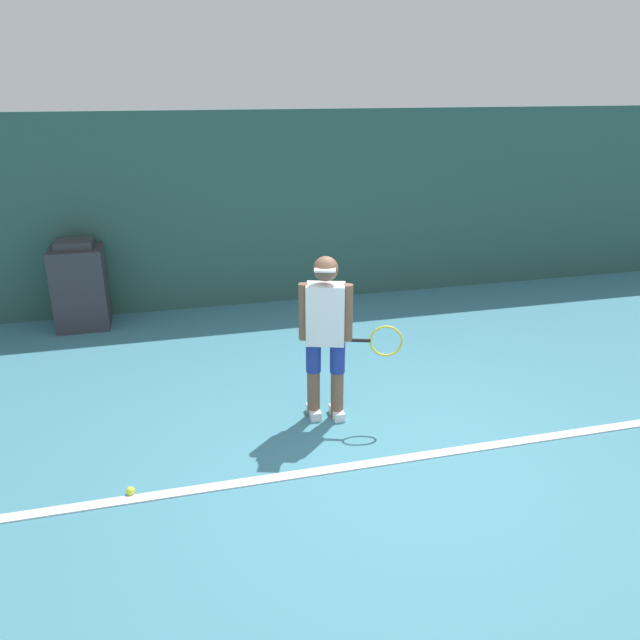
% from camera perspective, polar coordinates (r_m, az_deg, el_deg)
% --- Properties ---
extents(ground_plane, '(24.00, 24.00, 0.00)m').
position_cam_1_polar(ground_plane, '(5.41, 6.44, -12.35)').
color(ground_plane, teal).
extents(back_wall, '(24.00, 0.10, 2.62)m').
position_cam_1_polar(back_wall, '(8.75, -3.02, 10.09)').
color(back_wall, '#2D564C').
rests_on(back_wall, ground_plane).
extents(court_baseline, '(21.60, 0.10, 0.01)m').
position_cam_1_polar(court_baseline, '(5.36, 6.67, -12.62)').
color(court_baseline, white).
rests_on(court_baseline, ground_plane).
extents(tennis_player, '(0.90, 0.38, 1.56)m').
position_cam_1_polar(tennis_player, '(5.59, 0.63, -1.09)').
color(tennis_player, brown).
rests_on(tennis_player, ground_plane).
extents(tennis_ball, '(0.07, 0.07, 0.07)m').
position_cam_1_polar(tennis_ball, '(5.15, -16.94, -14.72)').
color(tennis_ball, '#D1E533').
rests_on(tennis_ball, ground_plane).
extents(covered_chair, '(0.64, 0.58, 1.14)m').
position_cam_1_polar(covered_chair, '(8.46, -21.09, 2.94)').
color(covered_chair, '#333338').
rests_on(covered_chair, ground_plane).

